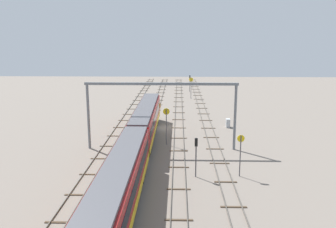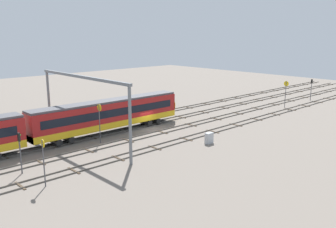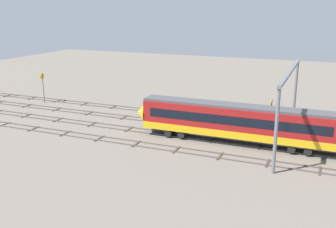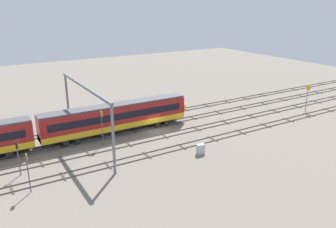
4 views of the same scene
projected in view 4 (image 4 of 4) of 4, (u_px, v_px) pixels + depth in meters
ground_plane at (157, 131)px, 55.61m from camera, size 159.87×159.87×0.00m
track_near_foreground at (182, 146)px, 49.53m from camera, size 143.87×2.40×0.16m
track_second_near at (164, 136)px, 53.57m from camera, size 143.87×2.40×0.16m
track_with_train at (150, 126)px, 57.61m from camera, size 143.87×2.40×0.16m
track_second_far at (137, 118)px, 61.66m from camera, size 143.87×2.40×0.16m
overhead_gantry at (85, 101)px, 47.69m from camera, size 0.40×20.47×9.18m
speed_sign_near_foreground at (307, 94)px, 64.84m from camera, size 0.14×1.02×5.24m
speed_sign_mid_trackside at (102, 123)px, 49.27m from camera, size 0.14×0.92×5.30m
speed_sign_far_trackside at (28, 168)px, 36.76m from camera, size 0.14×0.80×4.73m
signal_light_trackside_departure at (18, 153)px, 40.57m from camera, size 0.31×0.32×4.43m
relay_cabinet at (201, 149)px, 47.00m from camera, size 1.14×0.64×1.46m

